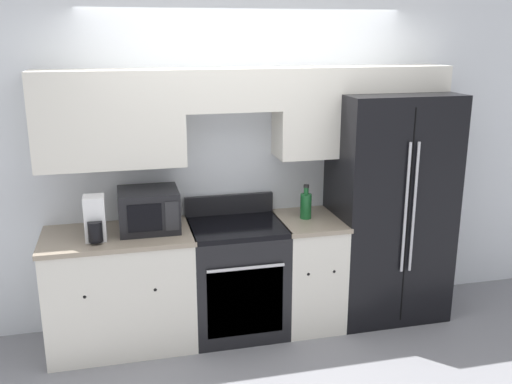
% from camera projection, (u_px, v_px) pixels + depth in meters
% --- Properties ---
extents(ground_plane, '(12.00, 12.00, 0.00)m').
position_uv_depth(ground_plane, '(266.00, 345.00, 4.39)').
color(ground_plane, gray).
extents(wall_back, '(8.00, 0.39, 2.60)m').
position_uv_depth(wall_back, '(249.00, 146.00, 4.55)').
color(wall_back, silver).
rests_on(wall_back, ground_plane).
extents(lower_cabinets_left, '(1.10, 0.64, 0.89)m').
position_uv_depth(lower_cabinets_left, '(121.00, 289.00, 4.31)').
color(lower_cabinets_left, silver).
rests_on(lower_cabinets_left, ground_plane).
extents(lower_cabinets_right, '(0.49, 0.64, 0.89)m').
position_uv_depth(lower_cabinets_right, '(308.00, 270.00, 4.65)').
color(lower_cabinets_right, silver).
rests_on(lower_cabinets_right, ground_plane).
extents(oven_range, '(0.73, 0.65, 1.05)m').
position_uv_depth(oven_range, '(237.00, 277.00, 4.52)').
color(oven_range, black).
rests_on(oven_range, ground_plane).
extents(refrigerator, '(0.92, 0.72, 1.87)m').
position_uv_depth(refrigerator, '(388.00, 206.00, 4.71)').
color(refrigerator, black).
rests_on(refrigerator, ground_plane).
extents(microwave, '(0.44, 0.39, 0.31)m').
position_uv_depth(microwave, '(149.00, 210.00, 4.25)').
color(microwave, black).
rests_on(microwave, lower_cabinets_left).
extents(bottle, '(0.09, 0.09, 0.28)m').
position_uv_depth(bottle, '(306.00, 205.00, 4.52)').
color(bottle, '#195928').
rests_on(bottle, lower_cabinets_right).
extents(coffee_maker, '(0.15, 0.22, 0.32)m').
position_uv_depth(coffee_maker, '(95.00, 220.00, 4.03)').
color(coffee_maker, white).
rests_on(coffee_maker, lower_cabinets_left).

